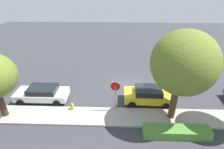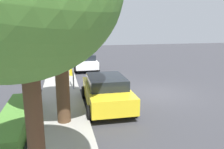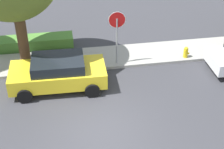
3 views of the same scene
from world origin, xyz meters
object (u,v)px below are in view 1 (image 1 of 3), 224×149
at_px(parked_car_yellow, 148,95).
at_px(fire_hydrant, 72,107).
at_px(parked_car_white, 42,93).
at_px(street_tree_mid_block, 184,63).
at_px(stop_sign, 115,92).

distance_m(parked_car_yellow, fire_hydrant, 6.47).
bearing_deg(parked_car_white, street_tree_mid_block, 169.42).
relative_size(parked_car_yellow, street_tree_mid_block, 0.60).
height_order(stop_sign, fire_hydrant, stop_sign).
bearing_deg(stop_sign, parked_car_white, -11.90).
relative_size(parked_car_white, street_tree_mid_block, 0.66).
distance_m(parked_car_white, street_tree_mid_block, 11.78).
distance_m(parked_car_yellow, street_tree_mid_block, 4.71).
bearing_deg(parked_car_yellow, fire_hydrant, 11.82).
height_order(parked_car_white, fire_hydrant, parked_car_white).
distance_m(stop_sign, parked_car_yellow, 3.35).
xyz_separation_m(parked_car_yellow, parked_car_white, (9.28, -0.02, -0.05)).
relative_size(stop_sign, fire_hydrant, 3.94).
distance_m(parked_car_white, fire_hydrant, 3.27).
height_order(parked_car_yellow, parked_car_white, parked_car_yellow).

